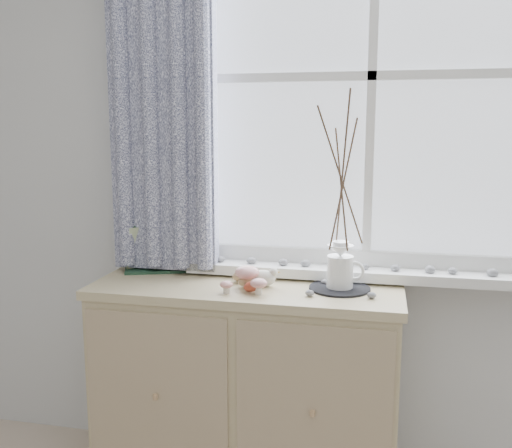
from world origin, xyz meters
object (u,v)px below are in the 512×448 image
toadstool_cluster (247,277)px  sideboard (246,387)px  twig_pitcher (342,176)px  botanical_book (153,249)px

toadstool_cluster → sideboard: bearing=108.2°
sideboard → twig_pitcher: twig_pitcher is taller
botanical_book → twig_pitcher: (0.78, -0.07, 0.32)m
botanical_book → toadstool_cluster: botanical_book is taller
sideboard → twig_pitcher: (0.36, 0.02, 0.85)m
botanical_book → sideboard: bearing=-32.9°
sideboard → botanical_book: size_ratio=4.05×
botanical_book → twig_pitcher: twig_pitcher is taller
sideboard → botanical_book: 0.68m
sideboard → twig_pitcher: 0.93m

